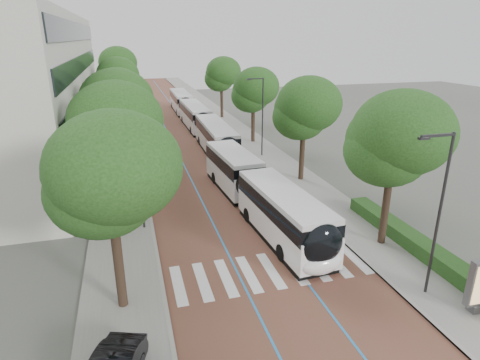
# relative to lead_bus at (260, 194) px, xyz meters

# --- Properties ---
(ground) EXTENTS (160.00, 160.00, 0.00)m
(ground) POSITION_rel_lead_bus_xyz_m (-1.85, -7.99, -1.63)
(ground) COLOR #51544C
(ground) RESTS_ON ground
(road) EXTENTS (11.00, 140.00, 0.02)m
(road) POSITION_rel_lead_bus_xyz_m (-1.85, 32.01, -1.62)
(road) COLOR brown
(road) RESTS_ON ground
(sidewalk_left) EXTENTS (4.00, 140.00, 0.12)m
(sidewalk_left) POSITION_rel_lead_bus_xyz_m (-9.35, 32.01, -1.57)
(sidewalk_left) COLOR gray
(sidewalk_left) RESTS_ON ground
(sidewalk_right) EXTENTS (4.00, 140.00, 0.12)m
(sidewalk_right) POSITION_rel_lead_bus_xyz_m (5.65, 32.01, -1.57)
(sidewalk_right) COLOR gray
(sidewalk_right) RESTS_ON ground
(kerb_left) EXTENTS (0.20, 140.00, 0.14)m
(kerb_left) POSITION_rel_lead_bus_xyz_m (-7.45, 32.01, -1.57)
(kerb_left) COLOR gray
(kerb_left) RESTS_ON ground
(kerb_right) EXTENTS (0.20, 140.00, 0.14)m
(kerb_right) POSITION_rel_lead_bus_xyz_m (3.75, 32.01, -1.57)
(kerb_right) COLOR gray
(kerb_right) RESTS_ON ground
(zebra_crossing) EXTENTS (10.55, 3.60, 0.01)m
(zebra_crossing) POSITION_rel_lead_bus_xyz_m (-1.65, -6.99, -1.60)
(zebra_crossing) COLOR silver
(zebra_crossing) RESTS_ON ground
(lane_line_left) EXTENTS (0.12, 126.00, 0.01)m
(lane_line_left) POSITION_rel_lead_bus_xyz_m (-3.45, 32.01, -1.60)
(lane_line_left) COLOR #2579BB
(lane_line_left) RESTS_ON road
(lane_line_right) EXTENTS (0.12, 126.00, 0.01)m
(lane_line_right) POSITION_rel_lead_bus_xyz_m (-0.25, 32.01, -1.60)
(lane_line_right) COLOR #2579BB
(lane_line_right) RESTS_ON road
(hedge) EXTENTS (1.20, 14.00, 0.80)m
(hedge) POSITION_rel_lead_bus_xyz_m (7.25, -7.99, -1.11)
(hedge) COLOR #183B14
(hedge) RESTS_ON sidewalk_right
(streetlight_near) EXTENTS (1.82, 0.20, 8.00)m
(streetlight_near) POSITION_rel_lead_bus_xyz_m (4.77, -10.99, 3.19)
(streetlight_near) COLOR #29292B
(streetlight_near) RESTS_ON sidewalk_right
(streetlight_far) EXTENTS (1.82, 0.20, 8.00)m
(streetlight_far) POSITION_rel_lead_bus_xyz_m (4.77, 14.01, 3.19)
(streetlight_far) COLOR #29292B
(streetlight_far) RESTS_ON sidewalk_right
(lamp_post_left) EXTENTS (0.14, 0.14, 8.00)m
(lamp_post_left) POSITION_rel_lead_bus_xyz_m (-7.95, 0.01, 2.49)
(lamp_post_left) COLOR #29292B
(lamp_post_left) RESTS_ON sidewalk_left
(trees_left) EXTENTS (6.20, 60.89, 9.93)m
(trees_left) POSITION_rel_lead_bus_xyz_m (-9.35, 18.07, 4.94)
(trees_left) COLOR black
(trees_left) RESTS_ON ground
(trees_right) EXTENTS (5.63, 47.44, 8.74)m
(trees_right) POSITION_rel_lead_bus_xyz_m (5.85, 12.76, 4.55)
(trees_right) COLOR black
(trees_right) RESTS_ON ground
(lead_bus) EXTENTS (3.76, 18.52, 3.20)m
(lead_bus) POSITION_rel_lead_bus_xyz_m (0.00, 0.00, 0.00)
(lead_bus) COLOR black
(lead_bus) RESTS_ON ground
(bus_queued_0) EXTENTS (2.75, 12.44, 3.20)m
(bus_queued_0) POSITION_rel_lead_bus_xyz_m (0.57, 16.14, -0.00)
(bus_queued_0) COLOR white
(bus_queued_0) RESTS_ON ground
(bus_queued_1) EXTENTS (2.62, 12.42, 3.20)m
(bus_queued_1) POSITION_rel_lead_bus_xyz_m (0.57, 29.35, -0.00)
(bus_queued_1) COLOR white
(bus_queued_1) RESTS_ON ground
(bus_queued_2) EXTENTS (2.69, 12.43, 3.20)m
(bus_queued_2) POSITION_rel_lead_bus_xyz_m (0.55, 43.00, -0.00)
(bus_queued_2) COLOR white
(bus_queued_2) RESTS_ON ground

